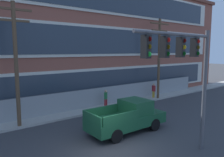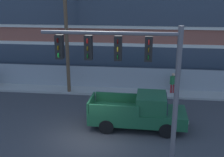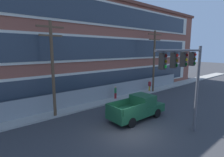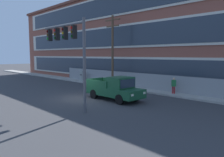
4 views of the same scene
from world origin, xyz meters
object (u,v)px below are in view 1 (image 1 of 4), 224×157
at_px(pedestrian_by_fence, 106,98).
at_px(pedestrian_near_cabinet, 154,90).
at_px(pickup_truck_dark_green, 128,117).
at_px(utility_pole_near_corner, 16,60).
at_px(traffic_signal_mast, 186,63).
at_px(utility_pole_midblock, 159,55).

bearing_deg(pedestrian_by_fence, pedestrian_near_cabinet, -1.27).
distance_m(pedestrian_near_cabinet, pedestrian_by_fence, 6.32).
bearing_deg(pedestrian_by_fence, pickup_truck_dark_green, -112.47).
xyz_separation_m(pickup_truck_dark_green, pedestrian_near_cabinet, (8.61, 5.40, 0.03)).
height_order(utility_pole_near_corner, pedestrian_near_cabinet, utility_pole_near_corner).
distance_m(traffic_signal_mast, pedestrian_near_cabinet, 13.67).
bearing_deg(pedestrian_by_fence, utility_pole_near_corner, -175.54).
relative_size(utility_pole_midblock, pedestrian_near_cabinet, 5.01).
relative_size(pickup_truck_dark_green, pedestrian_near_cabinet, 3.20).
bearing_deg(utility_pole_near_corner, utility_pole_midblock, 0.12).
height_order(traffic_signal_mast, utility_pole_near_corner, utility_pole_near_corner).
relative_size(utility_pole_near_corner, utility_pole_midblock, 0.98).
height_order(utility_pole_midblock, pedestrian_by_fence, utility_pole_midblock).
distance_m(utility_pole_near_corner, pedestrian_by_fence, 8.50).
bearing_deg(utility_pole_midblock, pedestrian_by_fence, 175.03).
bearing_deg(utility_pole_near_corner, pickup_truck_dark_green, -42.57).
bearing_deg(traffic_signal_mast, utility_pole_near_corner, 118.75).
xyz_separation_m(traffic_signal_mast, pickup_truck_dark_green, (0.32, 4.28, -3.67)).
relative_size(traffic_signal_mast, utility_pole_midblock, 0.73).
relative_size(traffic_signal_mast, utility_pole_near_corner, 0.75).
bearing_deg(utility_pole_midblock, traffic_signal_mast, -134.71).
relative_size(pickup_truck_dark_green, utility_pole_near_corner, 0.65).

